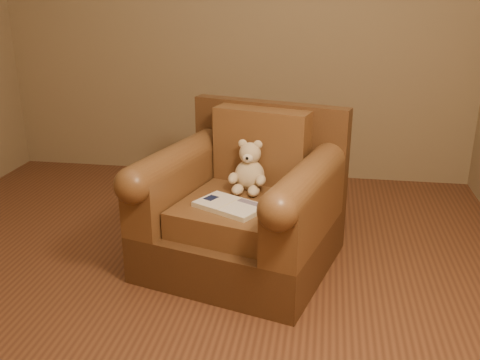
# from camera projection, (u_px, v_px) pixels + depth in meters

# --- Properties ---
(floor) EXTENTS (4.00, 4.00, 0.00)m
(floor) POSITION_uv_depth(u_px,v_px,m) (174.00, 288.00, 2.97)
(floor) COLOR brown
(floor) RESTS_ON ground
(armchair) EXTENTS (1.23, 1.19, 0.91)m
(armchair) POSITION_uv_depth(u_px,v_px,m) (244.00, 207.00, 3.15)
(armchair) COLOR #4B2F19
(armchair) RESTS_ON floor
(teddy_bear) EXTENTS (0.22, 0.25, 0.31)m
(teddy_bear) POSITION_uv_depth(u_px,v_px,m) (249.00, 171.00, 3.16)
(teddy_bear) COLOR #CDB58F
(teddy_bear) RESTS_ON armchair
(guidebook) EXTENTS (0.42, 0.36, 0.03)m
(guidebook) POSITION_uv_depth(u_px,v_px,m) (229.00, 206.00, 2.92)
(guidebook) COLOR beige
(guidebook) RESTS_ON armchair
(side_table) EXTENTS (0.44, 0.44, 0.61)m
(side_table) POSITION_uv_depth(u_px,v_px,m) (300.00, 184.00, 3.59)
(side_table) COLOR #BC7B33
(side_table) RESTS_ON floor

